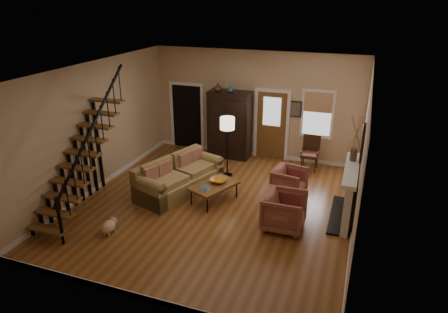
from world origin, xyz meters
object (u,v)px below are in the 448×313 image
(armoire, at_px, (230,125))
(armchair_right, at_px, (289,182))
(sofa, at_px, (179,176))
(armchair_left, at_px, (284,211))
(coffee_table, at_px, (214,193))
(floor_lamp, at_px, (227,148))
(side_chair, at_px, (310,153))

(armoire, height_order, armchair_right, armoire)
(sofa, distance_m, armchair_left, 3.02)
(coffee_table, xyz_separation_m, floor_lamp, (-0.19, 1.51, 0.64))
(sofa, distance_m, coffee_table, 1.06)
(armoire, bearing_deg, sofa, -98.37)
(coffee_table, bearing_deg, sofa, 170.60)
(sofa, xyz_separation_m, armchair_left, (2.91, -0.80, -0.03))
(floor_lamp, bearing_deg, armchair_left, -45.88)
(armoire, relative_size, side_chair, 2.06)
(coffee_table, distance_m, floor_lamp, 1.65)
(armoire, distance_m, armchair_left, 4.42)
(armoire, relative_size, sofa, 0.88)
(armchair_left, bearing_deg, floor_lamp, 43.61)
(armchair_left, bearing_deg, side_chair, -1.28)
(coffee_table, relative_size, floor_lamp, 0.69)
(armoire, xyz_separation_m, armchair_left, (2.50, -3.59, -0.64))
(armoire, bearing_deg, side_chair, -4.48)
(armoire, relative_size, coffee_table, 1.75)
(armoire, height_order, armchair_left, armoire)
(coffee_table, relative_size, armchair_left, 1.32)
(floor_lamp, height_order, side_chair, floor_lamp)
(sofa, xyz_separation_m, floor_lamp, (0.84, 1.34, 0.42))
(armchair_left, distance_m, side_chair, 3.39)
(armchair_right, bearing_deg, coffee_table, 130.05)
(coffee_table, height_order, side_chair, side_chair)
(armchair_left, xyz_separation_m, floor_lamp, (-2.08, 2.14, 0.45))
(armchair_right, height_order, side_chair, side_chair)
(coffee_table, relative_size, armchair_right, 1.51)
(coffee_table, bearing_deg, floor_lamp, 97.16)
(sofa, xyz_separation_m, armchair_right, (2.71, 0.82, -0.08))
(armchair_left, height_order, armchair_right, armchair_left)
(armchair_left, bearing_deg, armoire, 34.42)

